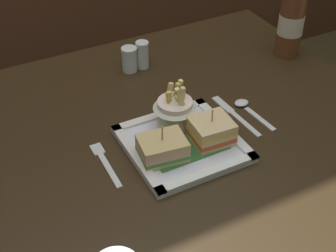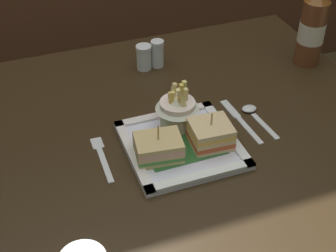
{
  "view_description": "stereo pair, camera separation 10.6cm",
  "coord_description": "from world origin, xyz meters",
  "views": [
    {
      "loc": [
        -0.36,
        -0.77,
        1.42
      ],
      "look_at": [
        0.02,
        -0.03,
        0.77
      ],
      "focal_mm": 53.3,
      "sensor_mm": 36.0,
      "label": 1
    },
    {
      "loc": [
        -0.27,
        -0.81,
        1.42
      ],
      "look_at": [
        0.02,
        -0.03,
        0.77
      ],
      "focal_mm": 53.3,
      "sensor_mm": 36.0,
      "label": 2
    }
  ],
  "objects": [
    {
      "name": "knife",
      "position": [
        0.2,
        -0.02,
        0.73
      ],
      "size": [
        0.02,
        0.17,
        0.0
      ],
      "color": "silver",
      "rests_on": "dining_table"
    },
    {
      "name": "pepper_shaker",
      "position": [
        0.1,
        0.27,
        0.76
      ],
      "size": [
        0.03,
        0.03,
        0.07
      ],
      "color": "silver",
      "rests_on": "dining_table"
    },
    {
      "name": "spoon",
      "position": [
        0.24,
        -0.01,
        0.73
      ],
      "size": [
        0.04,
        0.13,
        0.01
      ],
      "color": "silver",
      "rests_on": "dining_table"
    },
    {
      "name": "fork",
      "position": [
        -0.13,
        -0.03,
        0.73
      ],
      "size": [
        0.02,
        0.14,
        0.0
      ],
      "color": "silver",
      "rests_on": "dining_table"
    },
    {
      "name": "sandwich_half_right",
      "position": [
        0.09,
        -0.08,
        0.76
      ],
      "size": [
        0.09,
        0.08,
        0.08
      ],
      "color": "#DFB789",
      "rests_on": "square_plate"
    },
    {
      "name": "dining_table",
      "position": [
        0.0,
        0.0,
        0.62
      ],
      "size": [
        1.1,
        0.86,
        0.73
      ],
      "color": "black",
      "rests_on": "ground_plane"
    },
    {
      "name": "square_plate",
      "position": [
        0.04,
        -0.06,
        0.73
      ],
      "size": [
        0.23,
        0.23,
        0.02
      ],
      "color": "white",
      "rests_on": "dining_table"
    },
    {
      "name": "sandwich_half_left",
      "position": [
        -0.02,
        -0.08,
        0.76
      ],
      "size": [
        0.1,
        0.08,
        0.08
      ],
      "color": "tan",
      "rests_on": "square_plate"
    },
    {
      "name": "beer_bottle",
      "position": [
        0.48,
        0.15,
        0.83
      ],
      "size": [
        0.07,
        0.07,
        0.28
      ],
      "color": "brown",
      "rests_on": "dining_table"
    },
    {
      "name": "fries_cup",
      "position": [
        0.05,
        -0.0,
        0.78
      ],
      "size": [
        0.1,
        0.1,
        0.11
      ],
      "color": "white",
      "rests_on": "square_plate"
    },
    {
      "name": "salt_shaker",
      "position": [
        0.06,
        0.27,
        0.75
      ],
      "size": [
        0.04,
        0.04,
        0.07
      ],
      "color": "silver",
      "rests_on": "dining_table"
    }
  ]
}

